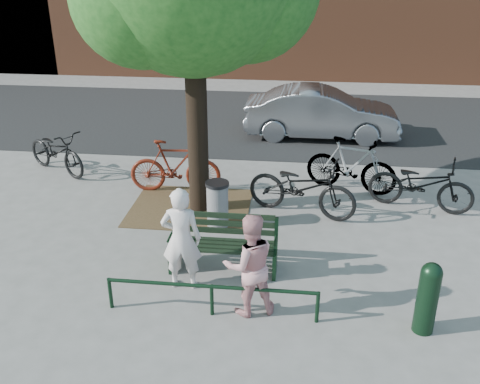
# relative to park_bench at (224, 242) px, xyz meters

# --- Properties ---
(ground) EXTENTS (90.00, 90.00, 0.00)m
(ground) POSITION_rel_park_bench_xyz_m (0.00, -0.08, -0.48)
(ground) COLOR gray
(ground) RESTS_ON ground
(dirt_pit) EXTENTS (2.40, 2.00, 0.02)m
(dirt_pit) POSITION_rel_park_bench_xyz_m (-1.00, 2.12, -0.47)
(dirt_pit) COLOR brown
(dirt_pit) RESTS_ON ground
(road) EXTENTS (40.00, 7.00, 0.01)m
(road) POSITION_rel_park_bench_xyz_m (0.00, 8.42, -0.47)
(road) COLOR black
(road) RESTS_ON ground
(park_bench) EXTENTS (1.74, 0.54, 0.97)m
(park_bench) POSITION_rel_park_bench_xyz_m (0.00, 0.00, 0.00)
(park_bench) COLOR black
(park_bench) RESTS_ON ground
(guard_railing) EXTENTS (3.06, 0.06, 0.51)m
(guard_railing) POSITION_rel_park_bench_xyz_m (0.00, -1.28, -0.08)
(guard_railing) COLOR black
(guard_railing) RESTS_ON ground
(person_left) EXTENTS (0.63, 0.43, 1.67)m
(person_left) POSITION_rel_park_bench_xyz_m (-0.56, -0.61, 0.36)
(person_left) COLOR silver
(person_left) RESTS_ON ground
(person_right) EXTENTS (0.91, 0.81, 1.56)m
(person_right) POSITION_rel_park_bench_xyz_m (0.52, -1.13, 0.30)
(person_right) COLOR #D69394
(person_right) RESTS_ON ground
(bollard) EXTENTS (0.29, 0.29, 1.08)m
(bollard) POSITION_rel_park_bench_xyz_m (2.96, -1.30, 0.10)
(bollard) COLOR black
(bollard) RESTS_ON ground
(litter_bin) EXTENTS (0.44, 0.44, 0.91)m
(litter_bin) POSITION_rel_park_bench_xyz_m (-0.32, 1.41, -0.02)
(litter_bin) COLOR gray
(litter_bin) RESTS_ON ground
(bicycle_a) EXTENTS (2.04, 1.62, 1.04)m
(bicycle_a) POSITION_rel_park_bench_xyz_m (-4.48, 3.69, 0.04)
(bicycle_a) COLOR black
(bicycle_a) RESTS_ON ground
(bicycle_b) EXTENTS (1.99, 0.71, 1.17)m
(bicycle_b) POSITION_rel_park_bench_xyz_m (-1.46, 2.90, 0.11)
(bicycle_b) COLOR #5A190C
(bicycle_b) RESTS_ON ground
(bicycle_c) EXTENTS (2.32, 1.40, 1.15)m
(bicycle_c) POSITION_rel_park_bench_xyz_m (1.24, 2.12, 0.10)
(bicycle_c) COLOR black
(bicycle_c) RESTS_ON ground
(bicycle_d) EXTENTS (2.05, 1.16, 1.19)m
(bicycle_d) POSITION_rel_park_bench_xyz_m (2.29, 3.38, 0.11)
(bicycle_d) COLOR gray
(bicycle_d) RESTS_ON ground
(bicycle_e) EXTENTS (2.17, 1.25, 1.08)m
(bicycle_e) POSITION_rel_park_bench_xyz_m (3.61, 2.63, 0.06)
(bicycle_e) COLOR black
(bicycle_e) RESTS_ON ground
(parked_car) EXTENTS (4.21, 1.50, 1.38)m
(parked_car) POSITION_rel_park_bench_xyz_m (1.74, 6.98, 0.21)
(parked_car) COLOR slate
(parked_car) RESTS_ON ground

